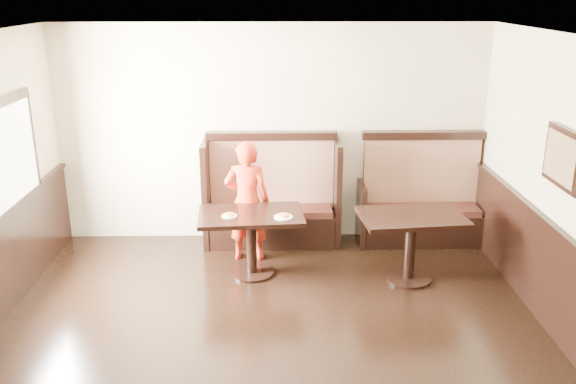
{
  "coord_description": "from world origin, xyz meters",
  "views": [
    {
      "loc": [
        0.06,
        -4.18,
        3.19
      ],
      "look_at": [
        0.19,
        2.35,
        1.0
      ],
      "focal_mm": 38.0,
      "sensor_mm": 36.0,
      "label": 1
    }
  ],
  "objects_px": {
    "booth_main": "(272,203)",
    "child": "(247,201)",
    "booth_neighbor": "(421,206)",
    "table_main": "(251,228)",
    "table_neighbor": "(411,232)"
  },
  "relations": [
    {
      "from": "booth_main",
      "to": "child",
      "type": "bearing_deg",
      "value": -119.01
    },
    {
      "from": "booth_neighbor",
      "to": "table_main",
      "type": "xyz_separation_m",
      "value": [
        -2.19,
        -0.98,
        0.1
      ]
    },
    {
      "from": "table_main",
      "to": "table_neighbor",
      "type": "height_order",
      "value": "table_neighbor"
    },
    {
      "from": "table_main",
      "to": "child",
      "type": "relative_size",
      "value": 0.83
    },
    {
      "from": "booth_main",
      "to": "table_neighbor",
      "type": "distance_m",
      "value": 1.95
    },
    {
      "from": "booth_neighbor",
      "to": "booth_main",
      "type": "bearing_deg",
      "value": 179.95
    },
    {
      "from": "child",
      "to": "booth_neighbor",
      "type": "bearing_deg",
      "value": -162.57
    },
    {
      "from": "booth_main",
      "to": "table_main",
      "type": "xyz_separation_m",
      "value": [
        -0.24,
        -0.98,
        0.05
      ]
    },
    {
      "from": "table_neighbor",
      "to": "child",
      "type": "relative_size",
      "value": 0.81
    },
    {
      "from": "booth_main",
      "to": "table_main",
      "type": "distance_m",
      "value": 1.01
    },
    {
      "from": "booth_main",
      "to": "child",
      "type": "distance_m",
      "value": 0.65
    },
    {
      "from": "booth_neighbor",
      "to": "child",
      "type": "xyz_separation_m",
      "value": [
        -2.25,
        -0.53,
        0.27
      ]
    },
    {
      "from": "booth_main",
      "to": "booth_neighbor",
      "type": "height_order",
      "value": "same"
    },
    {
      "from": "booth_main",
      "to": "table_neighbor",
      "type": "height_order",
      "value": "booth_main"
    },
    {
      "from": "booth_neighbor",
      "to": "child",
      "type": "distance_m",
      "value": 2.32
    }
  ]
}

